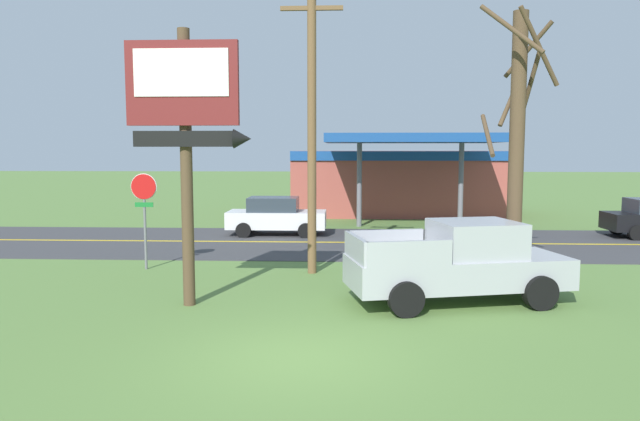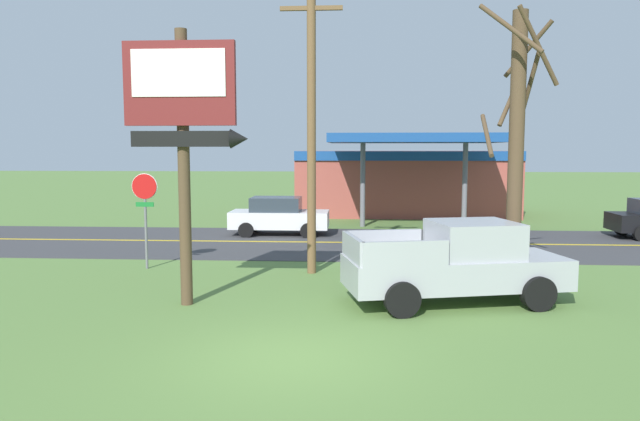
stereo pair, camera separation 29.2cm
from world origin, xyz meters
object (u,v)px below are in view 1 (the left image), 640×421
at_px(stop_sign, 144,204).
at_px(bare_tree, 517,142).
at_px(motel_sign, 187,118).
at_px(utility_pole, 312,110).
at_px(car_white_near_lane, 276,216).
at_px(gas_station, 400,180).
at_px(pickup_silver_parked_on_lawn, 460,263).

bearing_deg(stop_sign, bare_tree, -8.90).
relative_size(motel_sign, bare_tree, 0.87).
distance_m(utility_pole, car_white_near_lane, 8.95).
bearing_deg(motel_sign, gas_station, 71.99).
height_order(pickup_silver_parked_on_lawn, car_white_near_lane, pickup_silver_parked_on_lawn).
distance_m(utility_pole, pickup_silver_parked_on_lawn, 6.26).
bearing_deg(gas_station, utility_pole, -103.66).
height_order(motel_sign, gas_station, motel_sign).
bearing_deg(stop_sign, pickup_silver_parked_on_lawn, -21.50).
distance_m(stop_sign, bare_tree, 10.95).
xyz_separation_m(utility_pole, bare_tree, (5.52, -1.37, -0.94)).
relative_size(motel_sign, pickup_silver_parked_on_lawn, 1.16).
height_order(stop_sign, pickup_silver_parked_on_lawn, stop_sign).
xyz_separation_m(stop_sign, bare_tree, (10.67, -1.67, 1.84)).
height_order(bare_tree, pickup_silver_parked_on_lawn, bare_tree).
distance_m(bare_tree, pickup_silver_parked_on_lawn, 3.86).
xyz_separation_m(motel_sign, gas_station, (6.61, 20.33, -2.44)).
relative_size(bare_tree, gas_station, 0.61).
bearing_deg(utility_pole, gas_station, 76.34).
xyz_separation_m(utility_pole, pickup_silver_parked_on_lawn, (3.76, -3.21, -3.85)).
xyz_separation_m(motel_sign, pickup_silver_parked_on_lawn, (6.37, 0.68, -3.42)).
bearing_deg(bare_tree, motel_sign, -162.78).
relative_size(pickup_silver_parked_on_lawn, car_white_near_lane, 1.31).
bearing_deg(car_white_near_lane, utility_pole, -75.30).
bearing_deg(car_white_near_lane, pickup_silver_parked_on_lawn, -62.15).
relative_size(utility_pole, pickup_silver_parked_on_lawn, 1.63).
xyz_separation_m(bare_tree, pickup_silver_parked_on_lawn, (-1.76, -1.84, -2.91)).
distance_m(gas_station, car_white_near_lane, 10.63).
relative_size(stop_sign, utility_pole, 0.33).
height_order(utility_pole, gas_station, utility_pole).
bearing_deg(pickup_silver_parked_on_lawn, stop_sign, 158.50).
relative_size(bare_tree, car_white_near_lane, 1.75).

